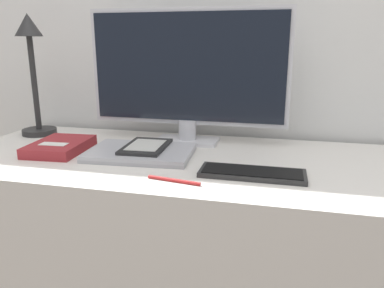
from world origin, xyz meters
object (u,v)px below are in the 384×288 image
keyboard (252,173)px  notebook (60,146)px  ereader (146,146)px  monitor (187,73)px  laptop (141,153)px  pen (175,180)px  desk_lamp (32,62)px

keyboard → notebook: bearing=172.0°
ereader → monitor: bearing=62.5°
keyboard → notebook: size_ratio=1.23×
laptop → ereader: bearing=62.3°
ereader → pen: 0.26m
monitor → ereader: monitor is taller
monitor → desk_lamp: bearing=-178.4°
ereader → laptop: bearing=-117.7°
desk_lamp → pen: size_ratio=3.08×
monitor → notebook: size_ratio=3.01×
ereader → notebook: notebook is taller
monitor → keyboard: size_ratio=2.46×
laptop → pen: (0.16, -0.19, -0.01)m
monitor → pen: bearing=-80.6°
desk_lamp → laptop: bearing=-20.3°
keyboard → pen: keyboard is taller
notebook → pen: (0.42, -0.18, -0.01)m
laptop → desk_lamp: desk_lamp is taller
monitor → laptop: monitor is taller
keyboard → laptop: (-0.34, 0.10, 0.00)m
ereader → pen: ereader is taller
laptop → ereader: ereader is taller
laptop → notebook: notebook is taller
laptop → monitor: bearing=62.5°
keyboard → ereader: 0.35m
ereader → pen: (0.15, -0.21, -0.02)m
laptop → notebook: bearing=-177.2°
laptop → notebook: 0.26m
laptop → desk_lamp: size_ratio=0.75×
monitor → notebook: 0.47m
ereader → pen: size_ratio=1.36×
notebook → pen: size_ratio=1.58×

